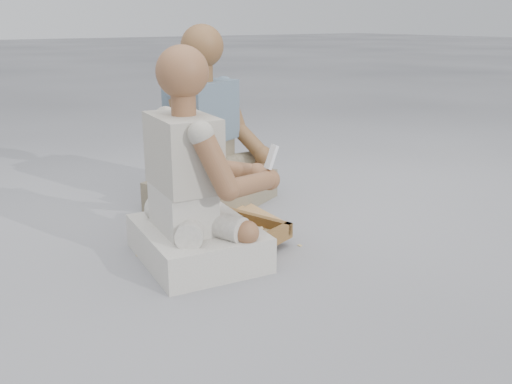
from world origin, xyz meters
TOP-DOWN VIEW (x-y plane):
  - ground at (0.00, 0.00)m, footprint 60.00×60.00m
  - carved_panel at (0.05, 0.62)m, footprint 0.61×0.43m
  - tool_tray at (-0.10, 0.32)m, footprint 0.65×0.58m
  - chisel_0 at (0.01, 0.36)m, footprint 0.19×0.14m
  - chisel_1 at (0.02, 0.38)m, footprint 0.21×0.10m
  - chisel_2 at (0.05, 0.25)m, footprint 0.22×0.07m
  - chisel_3 at (0.06, 0.27)m, footprint 0.22×0.06m
  - chisel_4 at (0.04, 0.32)m, footprint 0.22×0.03m
  - chisel_5 at (-0.08, 0.28)m, footprint 0.22×0.08m
  - chisel_6 at (-0.01, 0.25)m, footprint 0.22×0.07m
  - chisel_7 at (-0.05, 0.30)m, footprint 0.09×0.21m
  - chisel_8 at (-0.02, 0.34)m, footprint 0.20×0.12m
  - wood_chip_0 at (-0.41, 0.48)m, footprint 0.02×0.02m
  - wood_chip_1 at (-0.32, 0.26)m, footprint 0.02×0.02m
  - wood_chip_2 at (0.24, 0.17)m, footprint 0.02×0.02m
  - wood_chip_3 at (-0.29, 0.40)m, footprint 0.02×0.02m
  - wood_chip_4 at (-0.18, 0.64)m, footprint 0.02×0.02m
  - wood_chip_5 at (-0.17, 0.60)m, footprint 0.02×0.02m
  - wood_chip_6 at (-0.09, 0.63)m, footprint 0.02×0.02m
  - wood_chip_7 at (-0.38, 0.26)m, footprint 0.02×0.02m
  - wood_chip_8 at (0.01, 0.33)m, footprint 0.02×0.02m
  - wood_chip_9 at (-0.03, 0.64)m, footprint 0.02×0.02m
  - craftsman at (-0.22, 0.31)m, footprint 0.64×0.64m
  - companion at (0.23, 0.95)m, footprint 0.78×0.71m
  - mobile_phone at (0.11, 0.21)m, footprint 0.06×0.05m

SIDE VIEW (x-z plane):
  - ground at x=0.00m, z-range 0.00..0.00m
  - wood_chip_0 at x=-0.41m, z-range 0.00..0.00m
  - wood_chip_1 at x=-0.32m, z-range 0.00..0.00m
  - wood_chip_2 at x=0.24m, z-range 0.00..0.00m
  - wood_chip_3 at x=-0.29m, z-range 0.00..0.00m
  - wood_chip_4 at x=-0.18m, z-range 0.00..0.00m
  - wood_chip_5 at x=-0.17m, z-range 0.00..0.00m
  - wood_chip_6 at x=-0.09m, z-range 0.00..0.00m
  - wood_chip_7 at x=-0.38m, z-range 0.00..0.00m
  - wood_chip_8 at x=0.01m, z-range 0.00..0.00m
  - wood_chip_9 at x=-0.03m, z-range 0.00..0.00m
  - carved_panel at x=0.05m, z-range 0.00..0.04m
  - tool_tray at x=-0.10m, z-range 0.03..0.10m
  - chisel_5 at x=-0.08m, z-range 0.06..0.08m
  - chisel_4 at x=0.04m, z-range 0.06..0.08m
  - chisel_3 at x=0.06m, z-range 0.07..0.09m
  - chisel_2 at x=0.05m, z-range 0.07..0.09m
  - chisel_0 at x=0.01m, z-range 0.07..0.09m
  - chisel_8 at x=-0.02m, z-range 0.07..0.09m
  - chisel_6 at x=-0.01m, z-range 0.07..0.09m
  - chisel_7 at x=-0.05m, z-range 0.07..0.09m
  - chisel_1 at x=0.02m, z-range 0.07..0.09m
  - craftsman at x=-0.22m, z-range -0.14..0.76m
  - companion at x=0.23m, z-range -0.16..0.81m
  - mobile_phone at x=0.11m, z-range 0.38..0.48m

